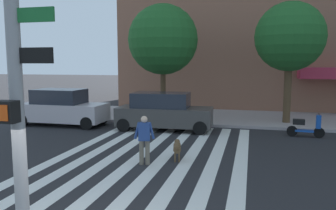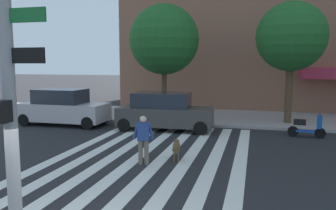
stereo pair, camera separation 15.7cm
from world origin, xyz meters
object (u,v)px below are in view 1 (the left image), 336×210
at_px(parked_scooter, 306,127).
at_px(dog_on_leash, 177,147).
at_px(street_tree_middle, 290,37).
at_px(street_tree_nearest, 163,40).
at_px(traffic_light_pole, 11,50).
at_px(parked_car_behind_first, 164,112).
at_px(pedestrian_dog_walker, 144,137).
at_px(parked_car_near_curb, 62,108).

xyz_separation_m(parked_scooter, dog_on_leash, (-4.92, -4.97, -0.03)).
bearing_deg(street_tree_middle, street_tree_nearest, -179.00).
bearing_deg(street_tree_nearest, parked_scooter, -21.03).
relative_size(traffic_light_pole, parked_scooter, 3.55).
bearing_deg(street_tree_nearest, parked_car_behind_first, -74.70).
bearing_deg(pedestrian_dog_walker, parked_car_behind_first, 98.62).
xyz_separation_m(street_tree_middle, dog_on_leash, (-4.36, -7.98, -4.29)).
height_order(street_tree_nearest, dog_on_leash, street_tree_nearest).
relative_size(parked_car_near_curb, street_tree_middle, 0.73).
bearing_deg(pedestrian_dog_walker, traffic_light_pole, -86.25).
distance_m(traffic_light_pole, street_tree_nearest, 15.56).
xyz_separation_m(traffic_light_pole, parked_car_behind_first, (-1.32, 12.53, -2.59)).
xyz_separation_m(parked_car_near_curb, street_tree_middle, (11.90, 2.96, 3.79)).
relative_size(traffic_light_pole, street_tree_middle, 0.90).
height_order(parked_car_behind_first, pedestrian_dog_walker, parked_car_behind_first).
bearing_deg(parked_scooter, street_tree_middle, 100.59).
bearing_deg(dog_on_leash, street_tree_nearest, 108.25).
xyz_separation_m(parked_scooter, pedestrian_dog_walker, (-5.85, -5.80, 0.45)).
bearing_deg(parked_car_near_curb, traffic_light_pole, -60.63).
distance_m(parked_car_near_curb, parked_car_behind_first, 5.73).
bearing_deg(parked_car_behind_first, parked_scooter, -0.39).
bearing_deg(street_tree_middle, parked_car_near_curb, -166.03).
xyz_separation_m(parked_car_near_curb, pedestrian_dog_walker, (6.62, -5.85, -0.02)).
xyz_separation_m(street_tree_nearest, pedestrian_dog_walker, (1.66, -8.69, -3.78)).
distance_m(traffic_light_pole, parked_scooter, 13.94).
relative_size(parked_car_behind_first, street_tree_middle, 0.75).
height_order(street_tree_middle, dog_on_leash, street_tree_middle).
distance_m(parked_car_behind_first, parked_scooter, 6.75).
bearing_deg(dog_on_leash, street_tree_middle, 61.37).
distance_m(street_tree_nearest, dog_on_leash, 9.31).
bearing_deg(parked_scooter, parked_car_near_curb, 179.78).
height_order(parked_car_near_curb, parked_scooter, parked_car_near_curb).
bearing_deg(parked_scooter, dog_on_leash, -134.69).
height_order(parked_car_behind_first, parked_scooter, parked_car_behind_first).
distance_m(traffic_light_pole, parked_car_behind_first, 12.87).
bearing_deg(traffic_light_pole, parked_car_near_curb, 119.37).
relative_size(parked_car_near_curb, street_tree_nearest, 0.72).
bearing_deg(street_tree_nearest, parked_car_near_curb, -150.18).
height_order(traffic_light_pole, street_tree_middle, street_tree_middle).
relative_size(parked_scooter, dog_on_leash, 1.47).
bearing_deg(parked_car_behind_first, traffic_light_pole, -83.97).
xyz_separation_m(traffic_light_pole, parked_car_near_curb, (-7.06, 12.54, -2.58)).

